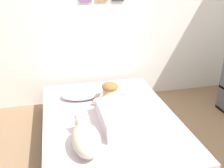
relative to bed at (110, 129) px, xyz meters
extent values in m
plane|color=#8C6B4C|center=(0.16, -0.46, -0.17)|extent=(12.29, 12.29, 0.00)
cube|color=silver|center=(0.16, 1.21, 1.08)|extent=(4.15, 0.10, 2.50)
cube|color=#4C4742|center=(0.00, 0.00, -0.11)|extent=(1.49, 2.03, 0.11)
cube|color=silver|center=(0.00, 0.00, 0.06)|extent=(1.44, 1.97, 0.23)
ellipsoid|color=silver|center=(-0.24, 0.53, 0.23)|extent=(0.52, 0.32, 0.11)
cube|color=silver|center=(0.07, -0.20, 0.26)|extent=(0.42, 0.64, 0.18)
ellipsoid|color=#D8AD8E|center=(0.07, 0.14, 0.28)|extent=(0.32, 0.20, 0.16)
sphere|color=#D8AD8E|center=(0.07, 0.30, 0.32)|extent=(0.19, 0.19, 0.19)
ellipsoid|color=olive|center=(0.07, 0.30, 0.39)|extent=(0.20, 0.20, 0.10)
cylinder|color=#D8AD8E|center=(-0.03, 0.28, 0.25)|extent=(0.23, 0.07, 0.14)
cylinder|color=#D8AD8E|center=(0.17, 0.28, 0.25)|extent=(0.23, 0.07, 0.14)
ellipsoid|color=beige|center=(-0.33, -0.52, 0.27)|extent=(0.26, 0.48, 0.20)
sphere|color=beige|center=(-0.33, -0.26, 0.29)|extent=(0.15, 0.15, 0.15)
cone|color=#A79F8E|center=(-0.38, -0.24, 0.36)|extent=(0.05, 0.05, 0.05)
cone|color=#A79F8E|center=(-0.28, -0.24, 0.36)|extent=(0.05, 0.05, 0.05)
cylinder|color=teal|center=(0.23, 0.34, 0.21)|extent=(0.09, 0.09, 0.07)
torus|color=teal|center=(0.29, 0.34, 0.21)|extent=(0.05, 0.01, 0.05)
cube|color=black|center=(0.18, -0.22, 0.18)|extent=(0.07, 0.14, 0.01)
camera|label=1|loc=(-0.54, -2.40, 1.63)|focal=40.90mm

